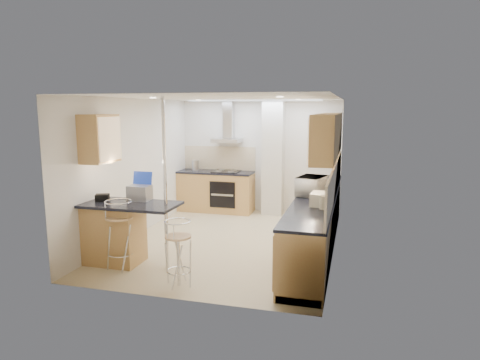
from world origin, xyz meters
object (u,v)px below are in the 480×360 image
(bar_stool_end, at_px, (178,253))
(bread_bin, at_px, (321,199))
(laptop, at_px, (140,193))
(bar_stool_near, at_px, (120,235))
(microwave, at_px, (312,186))

(bar_stool_end, relative_size, bread_bin, 2.50)
(laptop, distance_m, bar_stool_end, 1.39)
(laptop, relative_size, bar_stool_end, 0.37)
(bar_stool_near, height_order, bread_bin, bread_bin)
(bar_stool_end, bearing_deg, bar_stool_near, 101.59)
(laptop, bearing_deg, bar_stool_end, -39.40)
(bar_stool_near, bearing_deg, bar_stool_end, -29.61)
(laptop, bearing_deg, microwave, 24.74)
(microwave, height_order, bar_stool_near, microwave)
(microwave, bearing_deg, bread_bin, -150.16)
(microwave, distance_m, bar_stool_end, 2.55)
(bread_bin, bearing_deg, bar_stool_end, -140.41)
(bar_stool_near, bearing_deg, bread_bin, 5.99)
(bar_stool_near, height_order, bar_stool_end, bar_stool_near)
(laptop, relative_size, bar_stool_near, 0.32)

